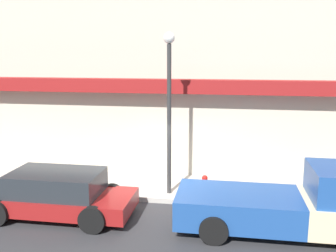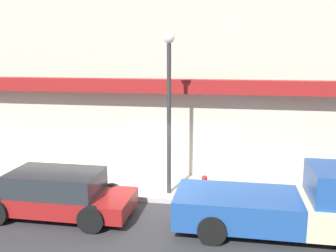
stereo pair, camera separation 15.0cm
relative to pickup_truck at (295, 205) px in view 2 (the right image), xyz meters
name	(u,v)px [view 2 (the right image)]	position (x,y,z in m)	size (l,w,h in m)	color
ground_plane	(158,203)	(-4.00, 1.40, -0.83)	(80.00, 80.00, 0.00)	#2D2D30
sidewalk	(165,187)	(-4.00, 2.69, -0.75)	(36.00, 2.58, 0.16)	#ADA89E
building	(178,37)	(-3.98, 5.47, 4.60)	(19.80, 3.80, 10.89)	#BCB29E
pickup_truck	(295,205)	(0.00, 0.00, 0.00)	(5.57, 2.15, 1.89)	beige
parked_car	(56,194)	(-6.80, 0.00, -0.15)	(4.56, 2.00, 1.37)	maroon
fire_hydrant	(204,185)	(-2.55, 2.02, -0.33)	(0.20, 0.20, 0.66)	red
street_lamp	(169,95)	(-3.74, 1.97, 2.65)	(0.36, 0.36, 5.27)	#2D2D2D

